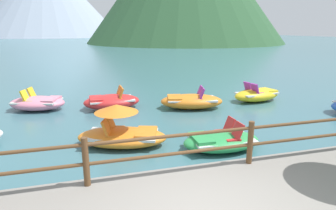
{
  "coord_description": "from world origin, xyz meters",
  "views": [
    {
      "loc": [
        -1.59,
        -3.57,
        3.24
      ],
      "look_at": [
        0.85,
        5.0,
        0.9
      ],
      "focal_mm": 31.13,
      "sensor_mm": 36.0,
      "label": 1
    }
  ],
  "objects_px": {
    "pedal_boat_2": "(122,132)",
    "pedal_boat_3": "(257,95)",
    "pedal_boat_5": "(221,141)",
    "pedal_boat_7": "(112,101)",
    "pedal_boat_6": "(191,101)",
    "pedal_boat_4": "(38,103)"
  },
  "relations": [
    {
      "from": "pedal_boat_3",
      "to": "pedal_boat_6",
      "type": "distance_m",
      "value": 3.37
    },
    {
      "from": "pedal_boat_3",
      "to": "pedal_boat_5",
      "type": "height_order",
      "value": "pedal_boat_3"
    },
    {
      "from": "pedal_boat_2",
      "to": "pedal_boat_7",
      "type": "xyz_separation_m",
      "value": [
        0.09,
        4.1,
        -0.08
      ]
    },
    {
      "from": "pedal_boat_2",
      "to": "pedal_boat_6",
      "type": "xyz_separation_m",
      "value": [
        3.3,
        3.23,
        -0.07
      ]
    },
    {
      "from": "pedal_boat_3",
      "to": "pedal_boat_4",
      "type": "relative_size",
      "value": 0.99
    },
    {
      "from": "pedal_boat_3",
      "to": "pedal_boat_7",
      "type": "height_order",
      "value": "pedal_boat_7"
    },
    {
      "from": "pedal_boat_6",
      "to": "pedal_boat_7",
      "type": "relative_size",
      "value": 1.21
    },
    {
      "from": "pedal_boat_7",
      "to": "pedal_boat_4",
      "type": "bearing_deg",
      "value": 167.36
    },
    {
      "from": "pedal_boat_2",
      "to": "pedal_boat_7",
      "type": "height_order",
      "value": "pedal_boat_2"
    },
    {
      "from": "pedal_boat_6",
      "to": "pedal_boat_7",
      "type": "xyz_separation_m",
      "value": [
        -3.21,
        0.87,
        -0.0
      ]
    },
    {
      "from": "pedal_boat_2",
      "to": "pedal_boat_5",
      "type": "relative_size",
      "value": 1.29
    },
    {
      "from": "pedal_boat_4",
      "to": "pedal_boat_5",
      "type": "bearing_deg",
      "value": -46.69
    },
    {
      "from": "pedal_boat_4",
      "to": "pedal_boat_5",
      "type": "relative_size",
      "value": 1.16
    },
    {
      "from": "pedal_boat_7",
      "to": "pedal_boat_3",
      "type": "bearing_deg",
      "value": -4.31
    },
    {
      "from": "pedal_boat_3",
      "to": "pedal_boat_4",
      "type": "distance_m",
      "value": 9.58
    },
    {
      "from": "pedal_boat_5",
      "to": "pedal_boat_7",
      "type": "bearing_deg",
      "value": 116.11
    },
    {
      "from": "pedal_boat_2",
      "to": "pedal_boat_5",
      "type": "xyz_separation_m",
      "value": [
        2.6,
        -1.03,
        -0.14
      ]
    },
    {
      "from": "pedal_boat_3",
      "to": "pedal_boat_7",
      "type": "bearing_deg",
      "value": 175.69
    },
    {
      "from": "pedal_boat_2",
      "to": "pedal_boat_3",
      "type": "distance_m",
      "value": 7.56
    },
    {
      "from": "pedal_boat_3",
      "to": "pedal_boat_5",
      "type": "relative_size",
      "value": 1.15
    },
    {
      "from": "pedal_boat_4",
      "to": "pedal_boat_6",
      "type": "distance_m",
      "value": 6.34
    },
    {
      "from": "pedal_boat_7",
      "to": "pedal_boat_5",
      "type": "bearing_deg",
      "value": -63.89
    }
  ]
}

